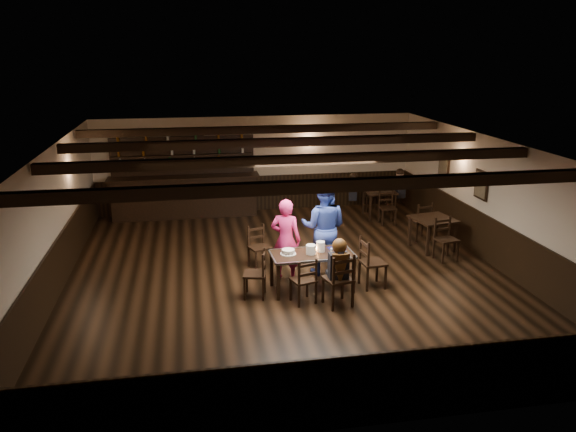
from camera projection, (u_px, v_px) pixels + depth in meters
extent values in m
plane|color=black|center=(287.00, 274.00, 11.67)|extent=(10.00, 10.00, 0.00)
cube|color=beige|center=(257.00, 164.00, 16.00)|extent=(9.00, 0.02, 2.70)
cube|color=beige|center=(363.00, 329.00, 6.57)|extent=(9.00, 0.02, 2.70)
cube|color=beige|center=(51.00, 224.00, 10.52)|extent=(0.02, 10.00, 2.70)
cube|color=beige|center=(493.00, 202.00, 12.05)|extent=(0.02, 10.00, 2.70)
cube|color=silver|center=(287.00, 145.00, 10.89)|extent=(9.00, 10.00, 0.02)
cube|color=black|center=(257.00, 193.00, 16.21)|extent=(9.00, 0.04, 1.00)
cube|color=black|center=(359.00, 391.00, 6.84)|extent=(9.00, 0.04, 1.00)
cube|color=black|center=(58.00, 266.00, 10.76)|extent=(0.04, 10.00, 1.00)
cube|color=black|center=(488.00, 239.00, 12.28)|extent=(0.04, 10.00, 1.00)
cube|color=black|center=(188.00, 149.00, 15.50)|extent=(0.90, 0.03, 1.00)
cube|color=black|center=(188.00, 149.00, 15.48)|extent=(0.80, 0.02, 0.90)
cube|color=black|center=(481.00, 185.00, 12.44)|extent=(0.03, 0.55, 0.65)
cube|color=#72664C|center=(481.00, 185.00, 12.44)|extent=(0.02, 0.45, 0.55)
cube|color=black|center=(444.00, 170.00, 14.25)|extent=(0.03, 0.55, 0.65)
cube|color=#72664C|center=(443.00, 170.00, 14.24)|extent=(0.02, 0.45, 0.55)
cube|color=black|center=(324.00, 186.00, 8.09)|extent=(8.90, 0.18, 0.18)
cube|color=black|center=(297.00, 160.00, 9.98)|extent=(8.90, 0.18, 0.18)
cube|color=black|center=(279.00, 142.00, 11.87)|extent=(8.90, 0.18, 0.18)
cube|color=black|center=(266.00, 129.00, 13.75)|extent=(8.90, 0.18, 0.18)
cube|color=black|center=(278.00, 282.00, 10.37)|extent=(0.06, 0.06, 0.71)
cube|color=black|center=(272.00, 269.00, 10.99)|extent=(0.06, 0.06, 0.71)
cube|color=black|center=(354.00, 276.00, 10.66)|extent=(0.06, 0.06, 0.71)
cube|color=black|center=(343.00, 263.00, 11.29)|extent=(0.06, 0.06, 0.71)
cube|color=black|center=(312.00, 254.00, 10.72)|extent=(1.61, 0.85, 0.04)
cube|color=#A5A8AD|center=(307.00, 248.00, 11.08)|extent=(1.58, 0.09, 0.04)
cube|color=#A5A8AD|center=(317.00, 261.00, 10.37)|extent=(1.58, 0.09, 0.04)
cube|color=#A5A8AD|center=(351.00, 251.00, 10.88)|extent=(0.06, 0.79, 0.04)
cube|color=#A5A8AD|center=(272.00, 257.00, 10.56)|extent=(0.06, 0.79, 0.04)
cube|color=black|center=(307.00, 287.00, 10.54)|extent=(0.04, 0.04, 0.42)
cube|color=black|center=(316.00, 293.00, 10.26)|extent=(0.04, 0.04, 0.42)
cube|color=black|center=(291.00, 290.00, 10.39)|extent=(0.04, 0.04, 0.42)
cube|color=black|center=(299.00, 297.00, 10.11)|extent=(0.04, 0.04, 0.42)
cube|color=black|center=(303.00, 280.00, 10.26)|extent=(0.50, 0.49, 0.04)
cube|color=black|center=(308.00, 272.00, 10.06)|extent=(0.40, 0.15, 0.44)
cube|color=black|center=(308.00, 274.00, 10.07)|extent=(0.34, 0.12, 0.05)
cube|color=black|center=(308.00, 265.00, 10.02)|extent=(0.34, 0.12, 0.05)
cube|color=black|center=(342.00, 287.00, 10.45)|extent=(0.05, 0.05, 0.49)
cube|color=black|center=(353.00, 295.00, 10.11)|extent=(0.05, 0.05, 0.49)
cube|color=black|center=(323.00, 290.00, 10.29)|extent=(0.05, 0.05, 0.49)
cube|color=black|center=(333.00, 299.00, 9.96)|extent=(0.05, 0.05, 0.49)
cube|color=black|center=(338.00, 279.00, 10.13)|extent=(0.57, 0.55, 0.05)
cube|color=black|center=(344.00, 270.00, 9.89)|extent=(0.47, 0.15, 0.51)
cube|color=black|center=(344.00, 272.00, 9.90)|extent=(0.40, 0.12, 0.06)
cube|color=black|center=(344.00, 262.00, 9.84)|extent=(0.40, 0.12, 0.06)
cube|color=black|center=(247.00, 282.00, 10.74)|extent=(0.04, 0.04, 0.44)
cube|color=black|center=(265.00, 282.00, 10.73)|extent=(0.04, 0.04, 0.44)
cube|color=black|center=(245.00, 289.00, 10.39)|extent=(0.04, 0.04, 0.44)
cube|color=black|center=(263.00, 290.00, 10.38)|extent=(0.04, 0.04, 0.44)
cube|color=black|center=(255.00, 274.00, 10.49)|extent=(0.49, 0.51, 0.04)
cube|color=black|center=(264.00, 263.00, 10.42)|extent=(0.13, 0.42, 0.46)
cube|color=black|center=(264.00, 265.00, 10.43)|extent=(0.11, 0.36, 0.05)
cube|color=black|center=(264.00, 256.00, 10.38)|extent=(0.11, 0.36, 0.05)
cube|color=black|center=(385.00, 278.00, 10.87)|extent=(0.04, 0.04, 0.48)
cube|color=black|center=(367.00, 280.00, 10.77)|extent=(0.04, 0.04, 0.48)
cube|color=black|center=(377.00, 270.00, 11.24)|extent=(0.04, 0.04, 0.48)
cube|color=black|center=(359.00, 272.00, 11.14)|extent=(0.04, 0.04, 0.48)
cube|color=black|center=(373.00, 262.00, 10.93)|extent=(0.49, 0.51, 0.04)
cube|color=black|center=(364.00, 251.00, 10.81)|extent=(0.08, 0.47, 0.50)
cube|color=black|center=(364.00, 254.00, 10.82)|extent=(0.06, 0.40, 0.06)
cube|color=black|center=(365.00, 244.00, 10.76)|extent=(0.06, 0.40, 0.06)
cube|color=black|center=(256.00, 262.00, 11.74)|extent=(0.05, 0.05, 0.43)
cube|color=black|center=(249.00, 257.00, 12.03)|extent=(0.05, 0.05, 0.43)
cube|color=black|center=(271.00, 259.00, 11.92)|extent=(0.05, 0.05, 0.43)
cube|color=black|center=(264.00, 254.00, 12.20)|extent=(0.05, 0.05, 0.43)
cube|color=black|center=(260.00, 247.00, 11.90)|extent=(0.53, 0.52, 0.04)
cube|color=black|center=(256.00, 235.00, 11.98)|extent=(0.41, 0.18, 0.45)
cube|color=black|center=(256.00, 237.00, 11.99)|extent=(0.35, 0.15, 0.05)
cube|color=black|center=(256.00, 229.00, 11.94)|extent=(0.35, 0.15, 0.05)
imported|color=#EF2EA0|center=(286.00, 240.00, 11.20)|extent=(0.72, 0.62, 1.68)
imported|color=navy|center=(324.00, 228.00, 11.46)|extent=(1.18, 1.07, 1.98)
cube|color=black|center=(336.00, 276.00, 10.24)|extent=(0.33, 0.33, 0.13)
cube|color=black|center=(338.00, 266.00, 10.06)|extent=(0.35, 0.21, 0.50)
cylinder|color=black|center=(339.00, 254.00, 9.99)|extent=(0.10, 0.35, 0.35)
sphere|color=#D8A384|center=(339.00, 246.00, 9.95)|extent=(0.22, 0.22, 0.22)
sphere|color=#3B220D|center=(339.00, 246.00, 9.91)|extent=(0.27, 0.27, 0.27)
cone|color=#3B220D|center=(340.00, 270.00, 9.94)|extent=(0.21, 0.21, 0.62)
cylinder|color=white|center=(288.00, 254.00, 10.67)|extent=(0.30, 0.30, 0.01)
cylinder|color=white|center=(288.00, 251.00, 10.65)|extent=(0.24, 0.24, 0.08)
cylinder|color=silver|center=(288.00, 252.00, 10.66)|extent=(0.26, 0.26, 0.04)
cylinder|color=white|center=(311.00, 249.00, 10.66)|extent=(0.19, 0.19, 0.18)
cylinder|color=white|center=(321.00, 246.00, 10.78)|extent=(0.17, 0.17, 0.20)
cylinder|color=#A5A8AD|center=(316.00, 251.00, 10.80)|extent=(0.04, 0.04, 0.03)
sphere|color=orange|center=(316.00, 249.00, 10.79)|extent=(0.03, 0.03, 0.03)
cylinder|color=silver|center=(331.00, 251.00, 10.71)|extent=(0.04, 0.04, 0.10)
cylinder|color=#A5A8AD|center=(332.00, 252.00, 10.66)|extent=(0.03, 0.03, 0.08)
cylinder|color=silver|center=(323.00, 246.00, 10.90)|extent=(0.08, 0.08, 0.12)
cube|color=maroon|center=(340.00, 253.00, 10.74)|extent=(0.30, 0.22, 0.00)
cube|color=#0D0D43|center=(337.00, 248.00, 10.98)|extent=(0.36, 0.27, 0.00)
cube|color=black|center=(185.00, 197.00, 15.55)|extent=(3.91, 0.60, 1.10)
cube|color=black|center=(184.00, 177.00, 15.38)|extent=(4.11, 0.70, 0.05)
cube|color=black|center=(184.00, 176.00, 15.64)|extent=(3.91, 0.10, 2.20)
cube|color=black|center=(184.00, 168.00, 15.48)|extent=(3.81, 0.22, 0.03)
cube|color=black|center=(183.00, 155.00, 15.38)|extent=(3.81, 0.22, 0.03)
cube|color=black|center=(182.00, 142.00, 15.28)|extent=(3.81, 0.22, 0.03)
cube|color=black|center=(433.00, 219.00, 12.93)|extent=(1.03, 1.03, 0.04)
cube|color=black|center=(428.00, 241.00, 12.59)|extent=(0.06, 0.06, 0.71)
cube|color=black|center=(410.00, 232.00, 13.25)|extent=(0.06, 0.06, 0.71)
cube|color=black|center=(455.00, 237.00, 12.83)|extent=(0.06, 0.06, 0.71)
cube|color=black|center=(436.00, 228.00, 13.49)|extent=(0.06, 0.06, 0.71)
cube|color=black|center=(379.00, 191.00, 15.44)|extent=(0.87, 0.87, 0.04)
cube|color=black|center=(370.00, 208.00, 15.18)|extent=(0.05, 0.05, 0.71)
cube|color=black|center=(363.00, 202.00, 15.83)|extent=(0.05, 0.05, 0.71)
cube|color=black|center=(395.00, 207.00, 15.27)|extent=(0.05, 0.05, 0.71)
cube|color=black|center=(387.00, 201.00, 15.92)|extent=(0.05, 0.05, 0.71)
cube|color=black|center=(353.00, 190.00, 15.57)|extent=(0.33, 0.42, 0.53)
sphere|color=#D8A384|center=(354.00, 178.00, 15.47)|extent=(0.20, 0.20, 0.20)
sphere|color=black|center=(354.00, 176.00, 15.46)|extent=(0.21, 0.21, 0.21)
cube|color=black|center=(399.00, 187.00, 15.81)|extent=(0.25, 0.40, 0.57)
sphere|color=#D8A384|center=(400.00, 174.00, 15.70)|extent=(0.22, 0.22, 0.22)
sphere|color=black|center=(400.00, 173.00, 15.69)|extent=(0.23, 0.23, 0.23)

